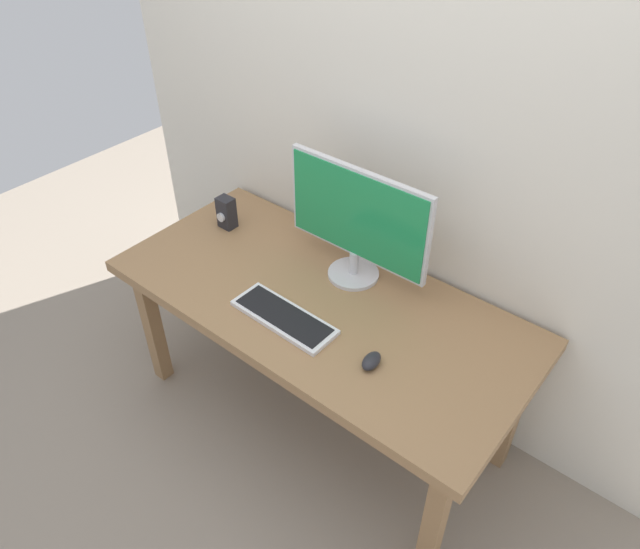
# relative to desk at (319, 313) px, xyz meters

# --- Properties ---
(ground_plane) EXTENTS (6.00, 6.00, 0.00)m
(ground_plane) POSITION_rel_desk_xyz_m (0.00, 0.00, -0.63)
(ground_plane) COLOR gray
(wall_back) EXTENTS (2.82, 0.04, 3.00)m
(wall_back) POSITION_rel_desk_xyz_m (0.00, 0.43, 0.87)
(wall_back) COLOR silver
(wall_back) RESTS_ON ground_plane
(desk) EXTENTS (1.67, 0.78, 0.71)m
(desk) POSITION_rel_desk_xyz_m (0.00, 0.00, 0.00)
(desk) COLOR #936D47
(desk) RESTS_ON ground_plane
(monitor) EXTENTS (0.62, 0.21, 0.48)m
(monitor) POSITION_rel_desk_xyz_m (0.02, 0.20, 0.34)
(monitor) COLOR silver
(monitor) RESTS_ON desk
(keyboard_primary) EXTENTS (0.42, 0.16, 0.02)m
(keyboard_primary) POSITION_rel_desk_xyz_m (-0.03, -0.17, 0.09)
(keyboard_primary) COLOR silver
(keyboard_primary) RESTS_ON desk
(mouse) EXTENTS (0.06, 0.10, 0.04)m
(mouse) POSITION_rel_desk_xyz_m (0.36, -0.15, 0.10)
(mouse) COLOR #232328
(mouse) RESTS_ON desk
(audio_controller) EXTENTS (0.07, 0.07, 0.15)m
(audio_controller) POSITION_rel_desk_xyz_m (-0.63, 0.12, 0.15)
(audio_controller) COLOR #232328
(audio_controller) RESTS_ON desk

